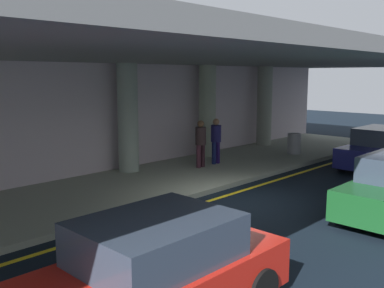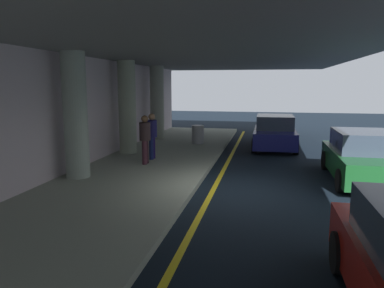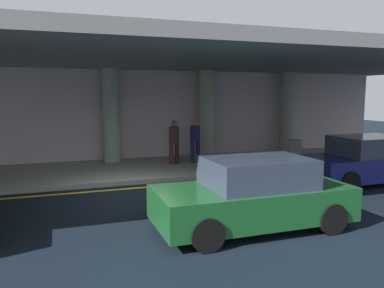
% 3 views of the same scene
% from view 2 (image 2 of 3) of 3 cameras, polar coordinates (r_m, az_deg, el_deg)
% --- Properties ---
extents(ground_plane, '(60.00, 60.00, 0.00)m').
position_cam_2_polar(ground_plane, '(10.07, 6.58, -7.28)').
color(ground_plane, black).
extents(sidewalk, '(26.00, 4.20, 0.15)m').
position_cam_2_polar(sidewalk, '(10.75, -10.18, -5.88)').
color(sidewalk, gray).
rests_on(sidewalk, ground).
extents(lane_stripe_yellow, '(26.00, 0.14, 0.01)m').
position_cam_2_polar(lane_stripe_yellow, '(10.13, 3.38, -7.11)').
color(lane_stripe_yellow, yellow).
rests_on(lane_stripe_yellow, ground).
extents(support_column_left_mid, '(0.69, 0.69, 3.65)m').
position_cam_2_polar(support_column_left_mid, '(11.09, -17.81, 4.26)').
color(support_column_left_mid, gray).
rests_on(support_column_left_mid, sidewalk).
extents(support_column_center, '(0.69, 0.69, 3.65)m').
position_cam_2_polar(support_column_center, '(14.70, -10.13, 5.67)').
color(support_column_center, gray).
rests_on(support_column_center, sidewalk).
extents(support_column_right_mid, '(0.69, 0.69, 3.65)m').
position_cam_2_polar(support_column_right_mid, '(18.46, -5.51, 6.47)').
color(support_column_right_mid, gray).
rests_on(support_column_right_mid, sidewalk).
extents(ceiling_overhang, '(28.00, 13.20, 0.30)m').
position_cam_2_polar(ceiling_overhang, '(10.27, -8.13, 15.29)').
color(ceiling_overhang, slate).
rests_on(ceiling_overhang, support_column_far_left).
extents(terminal_back_wall, '(26.00, 0.30, 3.80)m').
position_cam_2_polar(terminal_back_wall, '(11.47, -20.96, 3.87)').
color(terminal_back_wall, '#BCADB4').
rests_on(terminal_back_wall, ground).
extents(car_dark_green, '(4.10, 1.92, 1.50)m').
position_cam_2_polar(car_dark_green, '(11.97, 25.28, -1.95)').
color(car_dark_green, '#164B21').
rests_on(car_dark_green, ground).
extents(car_navy, '(4.10, 1.92, 1.50)m').
position_cam_2_polar(car_navy, '(16.91, 12.83, 1.73)').
color(car_navy, navy).
rests_on(car_navy, ground).
extents(traveler_with_luggage, '(0.38, 0.38, 1.68)m').
position_cam_2_polar(traveler_with_luggage, '(12.58, -7.38, 1.21)').
color(traveler_with_luggage, '#3C1D27').
rests_on(traveler_with_luggage, sidewalk).
extents(person_waiting_for_ride, '(0.38, 0.38, 1.68)m').
position_cam_2_polar(person_waiting_for_ride, '(13.40, -6.30, 1.72)').
color(person_waiting_for_ride, '#0F1742').
rests_on(person_waiting_for_ride, sidewalk).
extents(trash_bin_steel, '(0.56, 0.56, 0.85)m').
position_cam_2_polar(trash_bin_steel, '(16.96, 0.92, 1.51)').
color(trash_bin_steel, gray).
rests_on(trash_bin_steel, sidewalk).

